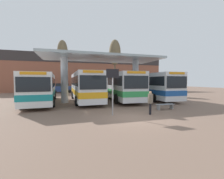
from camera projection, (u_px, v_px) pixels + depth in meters
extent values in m
plane|color=#755B4C|center=(133.00, 118.00, 9.69)|extent=(100.00, 100.00, 0.00)
cube|color=brown|center=(84.00, 73.00, 35.10)|extent=(40.00, 0.50, 8.70)
cube|color=#332D2D|center=(84.00, 59.00, 34.92)|extent=(40.00, 0.58, 2.09)
cylinder|color=silver|center=(64.00, 80.00, 16.53)|extent=(0.76, 0.76, 5.00)
cylinder|color=silver|center=(135.00, 80.00, 19.06)|extent=(0.76, 0.76, 5.00)
cube|color=#93A3A8|center=(102.00, 58.00, 17.65)|extent=(13.63, 5.84, 0.24)
cube|color=white|center=(41.00, 87.00, 16.27)|extent=(3.08, 10.75, 2.80)
cube|color=black|center=(41.00, 82.00, 16.24)|extent=(3.10, 10.33, 0.90)
cube|color=teal|center=(41.00, 93.00, 16.30)|extent=(3.12, 10.79, 0.50)
cube|color=black|center=(34.00, 84.00, 11.22)|extent=(2.37, 0.17, 1.12)
cube|color=orange|center=(33.00, 73.00, 11.17)|extent=(1.80, 0.14, 0.22)
cylinder|color=black|center=(21.00, 103.00, 12.80)|extent=(0.33, 1.01, 0.99)
cylinder|color=black|center=(53.00, 102.00, 13.67)|extent=(0.33, 1.01, 0.99)
cylinder|color=black|center=(33.00, 96.00, 18.65)|extent=(0.33, 1.01, 0.99)
cylinder|color=black|center=(55.00, 96.00, 19.52)|extent=(0.33, 1.01, 0.99)
cube|color=silver|center=(85.00, 86.00, 17.98)|extent=(2.69, 11.03, 3.02)
cube|color=black|center=(85.00, 81.00, 17.95)|extent=(2.72, 10.59, 0.97)
cube|color=orange|center=(85.00, 91.00, 18.02)|extent=(2.73, 11.07, 0.54)
cube|color=black|center=(93.00, 82.00, 12.71)|extent=(2.31, 0.10, 1.21)
cube|color=orange|center=(93.00, 72.00, 12.66)|extent=(1.76, 0.08, 0.22)
cylinder|color=black|center=(77.00, 101.00, 14.43)|extent=(0.30, 0.99, 0.99)
cylinder|color=black|center=(102.00, 100.00, 15.20)|extent=(0.30, 0.99, 0.99)
cylinder|color=black|center=(73.00, 95.00, 20.54)|extent=(0.30, 0.99, 0.99)
cylinder|color=black|center=(91.00, 94.00, 21.31)|extent=(0.30, 0.99, 0.99)
cube|color=silver|center=(119.00, 85.00, 19.12)|extent=(3.13, 11.08, 2.99)
cube|color=black|center=(119.00, 81.00, 19.08)|extent=(3.15, 10.65, 0.96)
cube|color=#2D934C|center=(119.00, 91.00, 19.15)|extent=(3.17, 11.12, 0.54)
cube|color=black|center=(136.00, 82.00, 13.75)|extent=(2.38, 0.18, 1.20)
cube|color=orange|center=(137.00, 72.00, 13.70)|extent=(1.81, 0.14, 0.22)
cylinder|color=black|center=(117.00, 99.00, 15.58)|extent=(0.33, 1.07, 1.06)
cylinder|color=black|center=(140.00, 98.00, 16.21)|extent=(0.33, 1.07, 1.06)
cylinder|color=black|center=(104.00, 94.00, 21.79)|extent=(0.33, 1.07, 1.06)
cylinder|color=black|center=(121.00, 94.00, 22.42)|extent=(0.33, 1.07, 1.06)
cube|color=silver|center=(149.00, 85.00, 20.35)|extent=(2.75, 11.07, 3.02)
cube|color=black|center=(149.00, 81.00, 20.32)|extent=(2.79, 10.63, 0.96)
cube|color=#1E519E|center=(149.00, 90.00, 20.39)|extent=(2.79, 11.11, 0.54)
cube|color=black|center=(177.00, 82.00, 15.00)|extent=(2.36, 0.10, 1.21)
cube|color=orange|center=(177.00, 73.00, 14.95)|extent=(1.80, 0.08, 0.22)
cylinder|color=black|center=(154.00, 98.00, 16.79)|extent=(0.30, 0.99, 0.99)
cylinder|color=black|center=(173.00, 97.00, 17.50)|extent=(0.30, 0.99, 0.99)
cylinder|color=black|center=(131.00, 94.00, 22.98)|extent=(0.30, 0.99, 0.99)
cylinder|color=black|center=(146.00, 93.00, 23.69)|extent=(0.30, 0.99, 0.99)
cube|color=gray|center=(165.00, 104.00, 12.57)|extent=(1.63, 0.44, 0.04)
cube|color=gray|center=(158.00, 107.00, 12.39)|extent=(0.07, 0.37, 0.42)
cube|color=gray|center=(171.00, 107.00, 12.77)|extent=(0.07, 0.37, 0.42)
cylinder|color=gray|center=(113.00, 97.00, 10.34)|extent=(0.09, 0.09, 2.62)
cube|color=black|center=(113.00, 73.00, 10.25)|extent=(0.90, 0.06, 0.60)
cylinder|color=black|center=(150.00, 109.00, 10.67)|extent=(0.17, 0.17, 0.81)
cylinder|color=black|center=(151.00, 109.00, 10.80)|extent=(0.17, 0.17, 0.81)
cube|color=#706656|center=(150.00, 98.00, 10.69)|extent=(0.49, 0.47, 0.67)
sphere|color=tan|center=(150.00, 92.00, 10.67)|extent=(0.19, 0.19, 0.19)
cylinder|color=#706656|center=(149.00, 99.00, 10.47)|extent=(0.12, 0.12, 0.57)
cylinder|color=#706656|center=(152.00, 98.00, 10.91)|extent=(0.12, 0.12, 0.57)
cylinder|color=brown|center=(63.00, 76.00, 27.20)|extent=(0.35, 0.35, 6.70)
ellipsoid|color=brown|center=(62.00, 51.00, 26.95)|extent=(1.82, 1.82, 4.00)
cylinder|color=brown|center=(115.00, 76.00, 29.54)|extent=(0.32, 0.32, 6.67)
ellipsoid|color=brown|center=(115.00, 52.00, 29.28)|extent=(2.25, 2.25, 4.96)
cube|color=navy|center=(62.00, 89.00, 31.15)|extent=(4.67, 2.09, 1.14)
cube|color=#1E2328|center=(62.00, 85.00, 31.10)|extent=(2.61, 1.80, 0.60)
cylinder|color=black|center=(69.00, 91.00, 32.50)|extent=(0.65, 0.27, 0.63)
cylinder|color=black|center=(70.00, 91.00, 30.87)|extent=(0.65, 0.27, 0.63)
cylinder|color=black|center=(55.00, 91.00, 31.48)|extent=(0.65, 0.27, 0.63)
cylinder|color=black|center=(55.00, 92.00, 29.85)|extent=(0.65, 0.27, 0.63)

